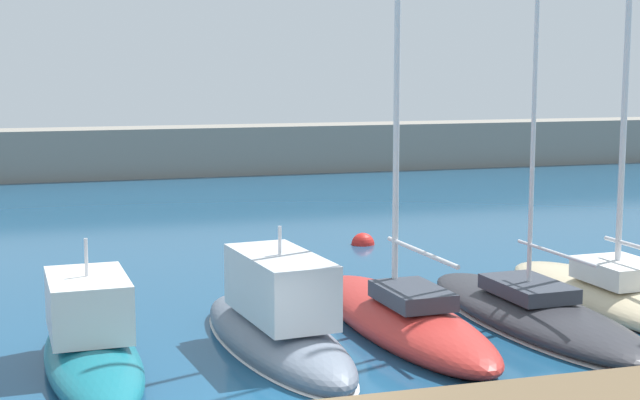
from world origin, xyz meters
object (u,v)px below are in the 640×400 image
Objects in this scene: motorboat_teal_fourth at (91,341)px; mooring_buoy_red at (363,244)px; sailboat_red_sixth at (401,315)px; sailboat_sand_eighth at (621,296)px; motorboat_slate_fifth at (276,324)px; sailboat_charcoal_seventh at (532,311)px.

motorboat_teal_fourth reaches higher than mooring_buoy_red.
sailboat_red_sixth is at bearing -104.55° from mooring_buoy_red.
mooring_buoy_red is at bearing -17.66° from sailboat_red_sixth.
mooring_buoy_red is (10.57, 12.04, -0.60)m from motorboat_teal_fourth.
sailboat_sand_eighth is (14.45, 1.33, -0.31)m from motorboat_teal_fourth.
sailboat_red_sixth reaches higher than motorboat_teal_fourth.
motorboat_slate_fifth is (4.27, 0.16, -0.00)m from motorboat_teal_fourth.
sailboat_red_sixth reaches higher than mooring_buoy_red.
sailboat_sand_eighth is at bearing -89.74° from motorboat_slate_fifth.
sailboat_charcoal_seventh is (6.96, 0.37, -0.29)m from motorboat_slate_fifth.
motorboat_slate_fifth is at bearing -117.94° from mooring_buoy_red.
sailboat_red_sixth is 11.77m from mooring_buoy_red.
sailboat_charcoal_seventh reaches higher than mooring_buoy_red.
motorboat_slate_fifth is 10.25m from sailboat_sand_eighth.
sailboat_red_sixth is 6.87m from sailboat_sand_eighth.
sailboat_sand_eighth reaches higher than motorboat_slate_fifth.
sailboat_red_sixth is at bearing 93.10° from sailboat_sand_eighth.
motorboat_slate_fifth reaches higher than mooring_buoy_red.
sailboat_charcoal_seventh is at bearing 101.38° from sailboat_sand_eighth.
motorboat_teal_fourth is 0.45× the size of sailboat_charcoal_seventh.
sailboat_red_sixth is 0.91× the size of sailboat_charcoal_seventh.
motorboat_teal_fourth is 11.24m from sailboat_charcoal_seventh.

